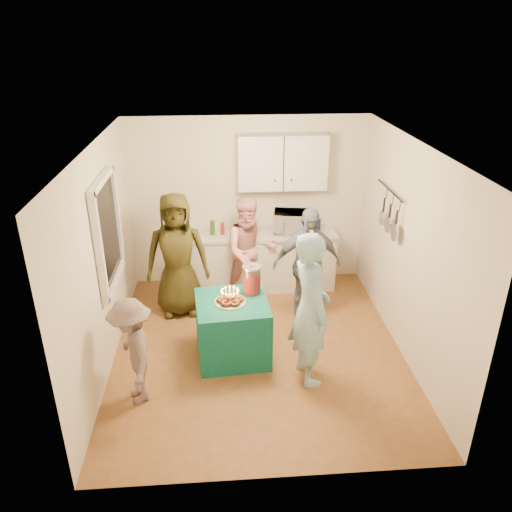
{
  "coord_description": "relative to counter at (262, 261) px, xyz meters",
  "views": [
    {
      "loc": [
        -0.43,
        -5.26,
        3.76
      ],
      "look_at": [
        0.0,
        0.35,
        1.15
      ],
      "focal_mm": 35.0,
      "sensor_mm": 36.0,
      "label": 1
    }
  ],
  "objects": [
    {
      "name": "counter",
      "position": [
        0.0,
        0.0,
        0.0
      ],
      "size": [
        2.2,
        0.58,
        0.86
      ],
      "primitive_type": "cube",
      "color": "white",
      "rests_on": "floor"
    },
    {
      "name": "woman_back_right",
      "position": [
        0.52,
        -0.93,
        0.38
      ],
      "size": [
        0.99,
        0.5,
        1.62
      ],
      "primitive_type": "imported",
      "rotation": [
        0.0,
        0.0,
        0.12
      ],
      "color": "black",
      "rests_on": "floor"
    },
    {
      "name": "party_table",
      "position": [
        -0.52,
        -1.79,
        -0.05
      ],
      "size": [
        0.92,
        0.92,
        0.76
      ],
      "primitive_type": "cube",
      "rotation": [
        0.0,
        0.0,
        0.09
      ],
      "color": "#0E5E4E",
      "rests_on": "floor"
    },
    {
      "name": "donut_cake",
      "position": [
        -0.54,
        -1.8,
        0.42
      ],
      "size": [
        0.38,
        0.38,
        0.18
      ],
      "primitive_type": null,
      "color": "#381C0C",
      "rests_on": "party_table"
    },
    {
      "name": "woman_back_center",
      "position": [
        -0.22,
        -0.41,
        0.37
      ],
      "size": [
        0.87,
        0.73,
        1.6
      ],
      "primitive_type": "imported",
      "rotation": [
        0.0,
        0.0,
        0.17
      ],
      "color": "#D87080",
      "rests_on": "floor"
    },
    {
      "name": "back_wall",
      "position": [
        -0.2,
        0.3,
        0.87
      ],
      "size": [
        3.6,
        3.6,
        0.0
      ],
      "primitive_type": "plane",
      "color": "silver",
      "rests_on": "floor"
    },
    {
      "name": "right_wall",
      "position": [
        1.6,
        -1.7,
        0.87
      ],
      "size": [
        4.0,
        4.0,
        0.0
      ],
      "primitive_type": "plane",
      "color": "silver",
      "rests_on": "floor"
    },
    {
      "name": "countertop",
      "position": [
        0.0,
        -0.0,
        0.46
      ],
      "size": [
        2.24,
        0.62,
        0.05
      ],
      "primitive_type": "cube",
      "color": "beige",
      "rests_on": "counter"
    },
    {
      "name": "floor",
      "position": [
        -0.2,
        -1.7,
        -0.43
      ],
      "size": [
        4.0,
        4.0,
        0.0
      ],
      "primitive_type": "plane",
      "color": "brown",
      "rests_on": "ground"
    },
    {
      "name": "left_wall",
      "position": [
        -2.0,
        -1.7,
        0.87
      ],
      "size": [
        4.0,
        4.0,
        0.0
      ],
      "primitive_type": "plane",
      "color": "silver",
      "rests_on": "floor"
    },
    {
      "name": "ceiling",
      "position": [
        -0.2,
        -1.7,
        2.17
      ],
      "size": [
        4.0,
        4.0,
        0.0
      ],
      "primitive_type": "plane",
      "color": "white",
      "rests_on": "floor"
    },
    {
      "name": "pot_rack",
      "position": [
        1.52,
        -1.0,
        1.17
      ],
      "size": [
        0.12,
        1.0,
        0.6
      ],
      "primitive_type": "cube",
      "color": "black",
      "rests_on": "right_wall"
    },
    {
      "name": "man_birthday",
      "position": [
        0.33,
        -2.28,
        0.48
      ],
      "size": [
        0.55,
        0.74,
        1.82
      ],
      "primitive_type": "imported",
      "rotation": [
        0.0,
        0.0,
        1.76
      ],
      "color": "#9ECEE5",
      "rests_on": "floor"
    },
    {
      "name": "microwave",
      "position": [
        0.46,
        0.0,
        0.64
      ],
      "size": [
        0.63,
        0.48,
        0.32
      ],
      "primitive_type": "imported",
      "rotation": [
        0.0,
        0.0,
        -0.16
      ],
      "color": "white",
      "rests_on": "countertop"
    },
    {
      "name": "child_near_left",
      "position": [
        -1.6,
        -2.51,
        0.19
      ],
      "size": [
        0.69,
        0.9,
        1.24
      ],
      "primitive_type": "imported",
      "rotation": [
        0.0,
        0.0,
        -1.24
      ],
      "color": "#645050",
      "rests_on": "floor"
    },
    {
      "name": "upper_cabinet",
      "position": [
        0.3,
        0.15,
        1.52
      ],
      "size": [
        1.3,
        0.3,
        0.8
      ],
      "primitive_type": "cube",
      "color": "white",
      "rests_on": "back_wall"
    },
    {
      "name": "punch_jar",
      "position": [
        -0.27,
        -1.57,
        0.5
      ],
      "size": [
        0.22,
        0.22,
        0.34
      ],
      "primitive_type": "cylinder",
      "color": "red",
      "rests_on": "party_table"
    },
    {
      "name": "window_night",
      "position": [
        -1.97,
        -1.4,
        1.12
      ],
      "size": [
        0.04,
        1.0,
        1.2
      ],
      "primitive_type": "cube",
      "color": "black",
      "rests_on": "left_wall"
    },
    {
      "name": "woman_back_left",
      "position": [
        -1.24,
        -0.67,
        0.45
      ],
      "size": [
        0.9,
        0.62,
        1.77
      ],
      "primitive_type": "imported",
      "rotation": [
        0.0,
        0.0,
        0.07
      ],
      "color": "#514A17",
      "rests_on": "floor"
    }
  ]
}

